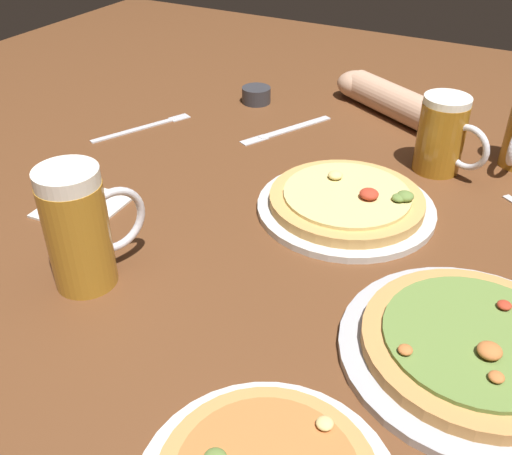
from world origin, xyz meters
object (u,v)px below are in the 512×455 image
object	(u,v)px
knife_right	(286,130)
pizza_plate_far	(347,202)
pizza_plate_near	(474,347)
beer_mug_pale	(443,135)
napkin_folded	(82,205)
beer_mug_amber	(80,228)
ramekin_sauce	(256,95)
fork_left	(144,127)
diner_arm	(383,96)

from	to	relation	value
knife_right	pizza_plate_far	bearing A→B (deg)	-46.24
pizza_plate_near	knife_right	size ratio (longest dim) A/B	1.50
beer_mug_pale	napkin_folded	world-z (taller)	beer_mug_pale
pizza_plate_near	beer_mug_amber	distance (m)	0.53
beer_mug_pale	knife_right	size ratio (longest dim) A/B	0.67
ramekin_sauce	fork_left	world-z (taller)	ramekin_sauce
beer_mug_pale	knife_right	distance (m)	0.34
beer_mug_amber	knife_right	world-z (taller)	beer_mug_amber
pizza_plate_near	fork_left	world-z (taller)	pizza_plate_near
napkin_folded	fork_left	distance (m)	0.33
pizza_plate_near	beer_mug_pale	xyz separation A→B (m)	(-0.16, 0.46, 0.06)
knife_right	beer_mug_pale	bearing A→B (deg)	-3.79
beer_mug_amber	napkin_folded	world-z (taller)	beer_mug_amber
napkin_folded	diner_arm	bearing A→B (deg)	64.06
beer_mug_pale	fork_left	xyz separation A→B (m)	(-0.61, -0.11, -0.07)
diner_arm	pizza_plate_near	bearing A→B (deg)	-63.34
pizza_plate_near	beer_mug_amber	xyz separation A→B (m)	(-0.51, -0.11, 0.07)
pizza_plate_far	beer_mug_amber	distance (m)	0.44
pizza_plate_near	ramekin_sauce	distance (m)	0.86
knife_right	diner_arm	world-z (taller)	diner_arm
pizza_plate_near	napkin_folded	distance (m)	0.66
beer_mug_amber	knife_right	bearing A→B (deg)	87.52
beer_mug_amber	fork_left	bearing A→B (deg)	119.08
beer_mug_amber	napkin_folded	distance (m)	0.22
beer_mug_pale	knife_right	world-z (taller)	beer_mug_pale
pizza_plate_far	diner_arm	world-z (taller)	diner_arm
fork_left	napkin_folded	bearing A→B (deg)	-70.93
napkin_folded	diner_arm	size ratio (longest dim) A/B	0.45
knife_right	diner_arm	distance (m)	0.25
pizza_plate_far	napkin_folded	xyz separation A→B (m)	(-0.40, -0.21, -0.01)
ramekin_sauce	napkin_folded	size ratio (longest dim) A/B	0.53
ramekin_sauce	fork_left	distance (m)	0.28
pizza_plate_near	beer_mug_amber	size ratio (longest dim) A/B	1.81
napkin_folded	ramekin_sauce	bearing A→B (deg)	86.18
diner_arm	beer_mug_amber	bearing A→B (deg)	-102.15
pizza_plate_far	ramekin_sauce	size ratio (longest dim) A/B	4.43
napkin_folded	pizza_plate_near	bearing A→B (deg)	-2.97
napkin_folded	fork_left	world-z (taller)	napkin_folded
pizza_plate_far	fork_left	distance (m)	0.52
beer_mug_pale	ramekin_sauce	world-z (taller)	beer_mug_pale
pizza_plate_far	napkin_folded	size ratio (longest dim) A/B	2.34
pizza_plate_far	beer_mug_amber	xyz separation A→B (m)	(-0.26, -0.35, 0.07)
napkin_folded	knife_right	world-z (taller)	napkin_folded
pizza_plate_far	knife_right	size ratio (longest dim) A/B	1.38
napkin_folded	pizza_plate_far	bearing A→B (deg)	27.21
pizza_plate_far	napkin_folded	world-z (taller)	pizza_plate_far
pizza_plate_far	fork_left	xyz separation A→B (m)	(-0.51, 0.11, -0.01)
pizza_plate_near	knife_right	xyz separation A→B (m)	(-0.49, 0.48, -0.01)
fork_left	knife_right	world-z (taller)	same
pizza_plate_near	ramekin_sauce	bearing A→B (deg)	136.47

